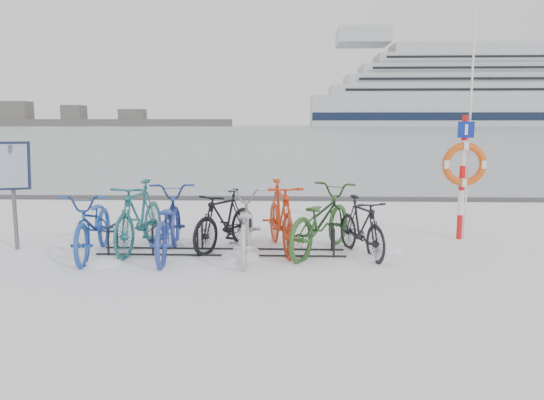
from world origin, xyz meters
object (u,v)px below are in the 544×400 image
cruise_ferry (485,95)px  bike_rack (222,242)px  info_board (11,172)px  lifebuoy_station (464,165)px

cruise_ferry → bike_rack: bearing=-110.3°
info_board → bike_rack: bearing=-19.9°
bike_rack → lifebuoy_station: 4.51m
info_board → lifebuoy_station: lifebuoy_station is taller
lifebuoy_station → bike_rack: bearing=-164.6°
bike_rack → lifebuoy_station: bearing=15.4°
info_board → cruise_ferry: size_ratio=0.01×
bike_rack → info_board: info_board is taller
lifebuoy_station → cruise_ferry: cruise_ferry is taller
info_board → lifebuoy_station: bearing=-10.4°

